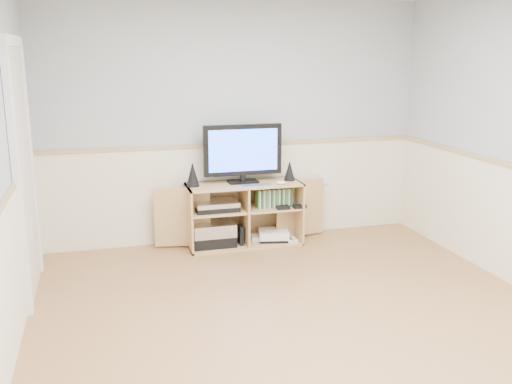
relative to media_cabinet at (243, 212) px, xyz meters
The scene contains 11 objects.
room 2.12m from the media_cabinet, 92.59° to the right, with size 4.04×4.54×2.54m.
media_cabinet is the anchor object (origin of this frame).
monitor 0.64m from the media_cabinet, 90.00° to the right, with size 0.81×0.18×0.60m.
speaker_left 0.69m from the media_cabinet, behind, with size 0.13×0.13×0.24m, color black.
speaker_right 0.65m from the media_cabinet, ahead, with size 0.11×0.11×0.21m, color black.
keyboard 0.39m from the media_cabinet, 63.47° to the right, with size 0.29×0.12×0.01m, color silver.
mouse 0.52m from the media_cabinet, 28.75° to the right, with size 0.10×0.06×0.04m, color white.
av_components 0.34m from the media_cabinet, behind, with size 0.52×0.32×0.47m.
game_consoles 0.41m from the media_cabinet, 12.29° to the right, with size 0.46×0.32×0.11m.
game_cases 0.36m from the media_cabinet, 13.12° to the right, with size 0.38×0.14×0.19m, color #3F8C3F.
wall_outlet 1.02m from the media_cabinet, 10.35° to the left, with size 0.12×0.03×0.12m, color white.
Camera 1 is at (-1.38, -3.51, 1.94)m, focal length 40.00 mm.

